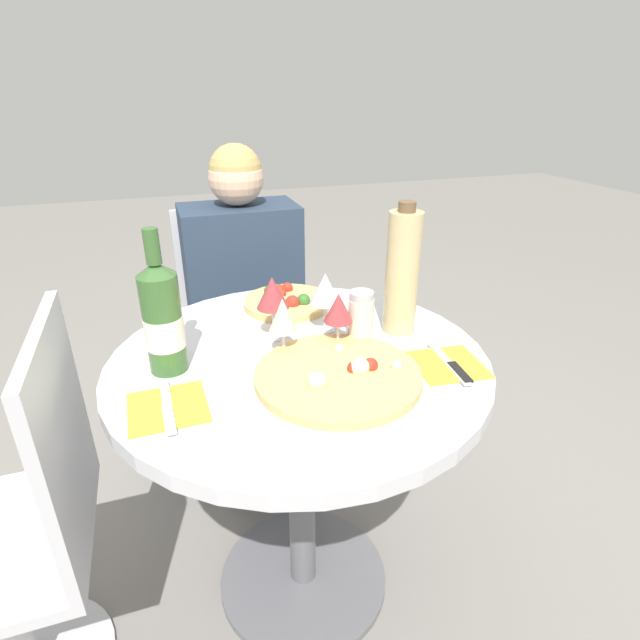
# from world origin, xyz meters

# --- Properties ---
(ground_plane) EXTENTS (12.00, 12.00, 0.00)m
(ground_plane) POSITION_xyz_m (0.00, 0.00, 0.00)
(ground_plane) COLOR gray
(ground_plane) RESTS_ON ground
(dining_table) EXTENTS (0.88, 0.88, 0.77)m
(dining_table) POSITION_xyz_m (0.00, 0.00, 0.60)
(dining_table) COLOR slate
(dining_table) RESTS_ON ground_plane
(chair_behind_diner) EXTENTS (0.44, 0.44, 0.92)m
(chair_behind_diner) POSITION_xyz_m (-0.00, 0.78, 0.44)
(chair_behind_diner) COLOR silver
(chair_behind_diner) RESTS_ON ground_plane
(seated_diner) EXTENTS (0.40, 0.47, 1.17)m
(seated_diner) POSITION_xyz_m (-0.00, 0.63, 0.52)
(seated_diner) COLOR #28384C
(seated_diner) RESTS_ON ground_plane
(chair_empty_side) EXTENTS (0.44, 0.44, 0.92)m
(chair_empty_side) POSITION_xyz_m (-0.65, -0.03, 0.44)
(chair_empty_side) COLOR silver
(chair_empty_side) RESTS_ON ground_plane
(pizza_large) EXTENTS (0.36, 0.36, 0.05)m
(pizza_large) POSITION_xyz_m (0.05, -0.13, 0.78)
(pizza_large) COLOR #DBB26B
(pizza_large) RESTS_ON dining_table
(pizza_small_far) EXTENTS (0.25, 0.25, 0.05)m
(pizza_small_far) POSITION_xyz_m (0.05, 0.29, 0.78)
(pizza_small_far) COLOR #DBB26B
(pizza_small_far) RESTS_ON dining_table
(wine_bottle) EXTENTS (0.08, 0.08, 0.32)m
(wine_bottle) POSITION_xyz_m (-0.29, 0.04, 0.89)
(wine_bottle) COLOR #38602D
(wine_bottle) RESTS_ON dining_table
(tall_carafe) EXTENTS (0.08, 0.08, 0.33)m
(tall_carafe) POSITION_xyz_m (0.28, 0.05, 0.92)
(tall_carafe) COLOR tan
(tall_carafe) RESTS_ON dining_table
(sugar_shaker) EXTENTS (0.06, 0.06, 0.13)m
(sugar_shaker) POSITION_xyz_m (0.17, 0.03, 0.83)
(sugar_shaker) COLOR silver
(sugar_shaker) RESTS_ON dining_table
(wine_glass_front_right) EXTENTS (0.07, 0.07, 0.14)m
(wine_glass_front_right) POSITION_xyz_m (0.10, 0.02, 0.86)
(wine_glass_front_right) COLOR silver
(wine_glass_front_right) RESTS_ON dining_table
(wine_glass_back_left) EXTENTS (0.08, 0.08, 0.16)m
(wine_glass_back_left) POSITION_xyz_m (-0.03, 0.11, 0.88)
(wine_glass_back_left) COLOR silver
(wine_glass_back_left) RESTS_ON dining_table
(wine_glass_front_left) EXTENTS (0.06, 0.06, 0.14)m
(wine_glass_front_left) POSITION_xyz_m (-0.03, 0.02, 0.86)
(wine_glass_front_left) COLOR silver
(wine_glass_front_left) RESTS_ON dining_table
(wine_glass_back_right) EXTENTS (0.08, 0.08, 0.15)m
(wine_glass_back_right) POSITION_xyz_m (0.10, 0.11, 0.88)
(wine_glass_back_right) COLOR silver
(wine_glass_back_right) RESTS_ON dining_table
(place_setting_left) EXTENTS (0.15, 0.19, 0.01)m
(place_setting_left) POSITION_xyz_m (-0.30, -0.12, 0.77)
(place_setting_left) COLOR yellow
(place_setting_left) RESTS_ON dining_table
(place_setting_right) EXTENTS (0.17, 0.19, 0.01)m
(place_setting_right) POSITION_xyz_m (0.31, -0.15, 0.77)
(place_setting_right) COLOR yellow
(place_setting_right) RESTS_ON dining_table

